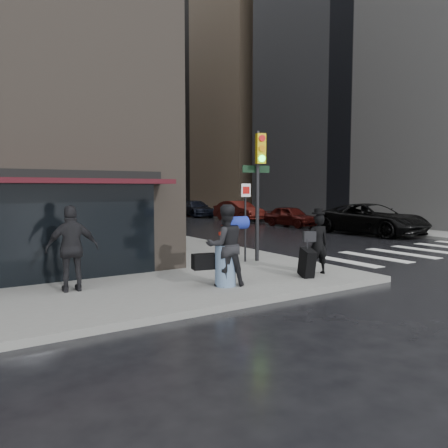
{
  "coord_description": "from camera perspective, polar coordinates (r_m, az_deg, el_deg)",
  "views": [
    {
      "loc": [
        -7.85,
        -9.22,
        2.48
      ],
      "look_at": [
        -0.16,
        2.83,
        1.3
      ],
      "focal_mm": 35.0,
      "sensor_mm": 36.0,
      "label": 1
    }
  ],
  "objects": [
    {
      "name": "bldg_right_near",
      "position": [
        41.87,
        26.11,
        21.65
      ],
      "size": [
        22.0,
        20.0,
        30.0
      ],
      "primitive_type": "cube",
      "color": "slate",
      "rests_on": "ground"
    },
    {
      "name": "bldg_distant",
      "position": [
        89.34,
        -23.87,
        13.02
      ],
      "size": [
        40.0,
        12.0,
        32.0
      ],
      "primitive_type": "cube",
      "color": "slate",
      "rests_on": "ground"
    },
    {
      "name": "bldg_right_far",
      "position": [
        75.93,
        -5.89,
        12.27
      ],
      "size": [
        22.0,
        20.0,
        25.0
      ],
      "primitive_type": "cube",
      "color": "slate",
      "rests_on": "ground"
    },
    {
      "name": "traffic_light",
      "position": [
        13.81,
        4.41,
        6.05
      ],
      "size": [
        1.01,
        0.57,
        4.11
      ],
      "rotation": [
        0.0,
        0.0,
        -0.23
      ],
      "color": "black",
      "rests_on": "ground"
    },
    {
      "name": "parked_car_1",
      "position": [
        28.52,
        8.72,
        1.01
      ],
      "size": [
        1.89,
        4.01,
        1.32
      ],
      "primitive_type": "imported",
      "rotation": [
        0.0,
        0.0,
        0.09
      ],
      "color": "#390E0B",
      "rests_on": "ground"
    },
    {
      "name": "parked_car_3",
      "position": [
        38.46,
        -3.7,
        2.03
      ],
      "size": [
        2.38,
        4.91,
        1.38
      ],
      "primitive_type": "imported",
      "rotation": [
        0.0,
        0.0,
        -0.1
      ],
      "color": "black",
      "rests_on": "ground"
    },
    {
      "name": "sidewalk_right",
      "position": [
        42.11,
        -2.01,
        1.44
      ],
      "size": [
        3.0,
        50.0,
        0.15
      ],
      "primitive_type": "cube",
      "color": "slate",
      "rests_on": "ground"
    },
    {
      "name": "parked_car_4",
      "position": [
        44.27,
        -6.6,
        2.54
      ],
      "size": [
        2.31,
        4.96,
        1.64
      ],
      "primitive_type": "imported",
      "rotation": [
        0.0,
        0.0,
        -0.08
      ],
      "color": "#45120D",
      "rests_on": "ground"
    },
    {
      "name": "fire_hydrant",
      "position": [
        18.06,
        -0.01,
        -1.5
      ],
      "size": [
        0.46,
        0.37,
        0.84
      ],
      "rotation": [
        0.0,
        0.0,
        -0.02
      ],
      "color": "#B81C0B",
      "rests_on": "ground"
    },
    {
      "name": "parked_car_2",
      "position": [
        33.42,
        1.92,
        1.74
      ],
      "size": [
        1.95,
        4.66,
        1.5
      ],
      "primitive_type": "imported",
      "rotation": [
        0.0,
        0.0,
        0.08
      ],
      "color": "#40110C",
      "rests_on": "ground"
    },
    {
      "name": "man_greycoat",
      "position": [
        10.4,
        -19.21,
        -3.04
      ],
      "size": [
        1.19,
        0.61,
        1.95
      ],
      "rotation": [
        0.0,
        0.0,
        3.02
      ],
      "color": "black",
      "rests_on": "ground"
    },
    {
      "name": "man_jeans",
      "position": [
        10.35,
        0.11,
        -2.8
      ],
      "size": [
        1.36,
        0.96,
        1.95
      ],
      "rotation": [
        0.0,
        0.0,
        2.93
      ],
      "color": "black",
      "rests_on": "ground"
    },
    {
      "name": "ground",
      "position": [
        12.36,
        7.77,
        -6.9
      ],
      "size": [
        140.0,
        140.0,
        0.0
      ],
      "primitive_type": "plane",
      "color": "black",
      "rests_on": "ground"
    },
    {
      "name": "sidewalk_left",
      "position": [
        37.14,
        -20.26,
        0.71
      ],
      "size": [
        4.0,
        50.0,
        0.15
      ],
      "primitive_type": "cube",
      "color": "slate",
      "rests_on": "ground"
    },
    {
      "name": "bldg_right_mid",
      "position": [
        58.09,
        5.04,
        21.22
      ],
      "size": [
        22.0,
        22.0,
        38.0
      ],
      "primitive_type": "cube",
      "color": "#836B51",
      "rests_on": "ground"
    },
    {
      "name": "parked_car_0",
      "position": [
        24.49,
        18.79,
        0.59
      ],
      "size": [
        3.12,
        6.11,
        1.65
      ],
      "primitive_type": "imported",
      "rotation": [
        0.0,
        0.0,
        0.06
      ],
      "color": "black",
      "rests_on": "ground"
    },
    {
      "name": "crosswalk",
      "position": [
        18.61,
        23.63,
        -3.33
      ],
      "size": [
        8.5,
        3.0,
        0.01
      ],
      "color": "silver",
      "rests_on": "ground"
    },
    {
      "name": "man_overcoat",
      "position": [
        12.0,
        11.86,
        -2.92
      ],
      "size": [
        1.15,
        0.83,
        1.81
      ],
      "rotation": [
        0.0,
        0.0,
        2.83
      ],
      "color": "black",
      "rests_on": "ground"
    }
  ]
}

